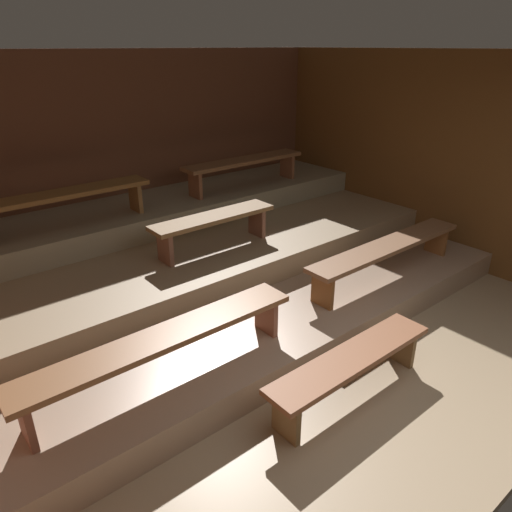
% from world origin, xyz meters
% --- Properties ---
extents(ground, '(6.71, 5.65, 0.08)m').
position_xyz_m(ground, '(0.00, 2.42, -0.04)').
color(ground, '#9E8565').
extents(wall_back, '(6.71, 0.06, 2.63)m').
position_xyz_m(wall_back, '(0.00, 4.88, 1.31)').
color(wall_back, brown).
rests_on(wall_back, ground).
extents(wall_right, '(0.06, 5.65, 2.63)m').
position_xyz_m(wall_right, '(2.99, 2.42, 1.31)').
color(wall_right, brown).
rests_on(wall_right, ground).
extents(platform_lower, '(5.91, 3.60, 0.28)m').
position_xyz_m(platform_lower, '(0.00, 3.05, 0.14)').
color(platform_lower, '#9E826A').
rests_on(platform_lower, ground).
extents(platform_middle, '(5.91, 2.47, 0.28)m').
position_xyz_m(platform_middle, '(0.00, 3.61, 0.42)').
color(platform_middle, '#957B5B').
rests_on(platform_middle, platform_lower).
extents(platform_upper, '(5.91, 1.16, 0.28)m').
position_xyz_m(platform_upper, '(0.00, 4.27, 0.69)').
color(platform_upper, gray).
rests_on(platform_upper, platform_middle).
extents(bench_floor_center, '(1.66, 0.33, 0.39)m').
position_xyz_m(bench_floor_center, '(-0.18, 0.89, 0.32)').
color(bench_floor_center, brown).
rests_on(bench_floor_center, ground).
extents(bench_lower_left, '(2.29, 0.33, 0.39)m').
position_xyz_m(bench_lower_left, '(-1.39, 1.73, 0.61)').
color(bench_lower_left, brown).
rests_on(bench_lower_left, platform_lower).
extents(bench_lower_right, '(2.29, 0.33, 0.39)m').
position_xyz_m(bench_lower_right, '(1.39, 1.73, 0.61)').
color(bench_lower_right, brown).
rests_on(bench_lower_right, platform_lower).
extents(bench_middle_center, '(1.49, 0.33, 0.39)m').
position_xyz_m(bench_middle_center, '(0.01, 3.08, 0.87)').
color(bench_middle_center, brown).
rests_on(bench_middle_center, platform_middle).
extents(bench_upper_left, '(1.87, 0.33, 0.39)m').
position_xyz_m(bench_upper_left, '(-1.24, 4.07, 1.16)').
color(bench_upper_left, brown).
rests_on(bench_upper_left, platform_upper).
extents(bench_upper_right, '(1.87, 0.33, 0.39)m').
position_xyz_m(bench_upper_right, '(1.24, 4.07, 1.16)').
color(bench_upper_right, brown).
rests_on(bench_upper_right, platform_upper).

